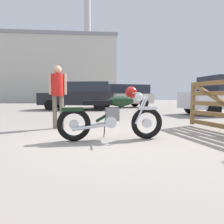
{
  "coord_description": "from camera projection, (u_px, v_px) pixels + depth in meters",
  "views": [
    {
      "loc": [
        -0.39,
        -3.9,
        0.85
      ],
      "look_at": [
        0.06,
        0.55,
        0.5
      ],
      "focal_mm": 31.5,
      "sensor_mm": 36.0,
      "label": 1
    }
  ],
  "objects": [
    {
      "name": "pale_sedan_back",
      "position": [
        123.0,
        95.0,
        15.11
      ],
      "size": [
        4.95,
        2.62,
        1.74
      ],
      "rotation": [
        0.0,
        0.0,
        3.33
      ],
      "color": "black",
      "rests_on": "ground_plane"
    },
    {
      "name": "ground_plane",
      "position": [
        112.0,
        139.0,
        3.98
      ],
      "size": [
        80.0,
        80.0,
        0.0
      ],
      "primitive_type": "plane",
      "color": "gray"
    },
    {
      "name": "bystander",
      "position": [
        58.0,
        90.0,
        5.19
      ],
      "size": [
        0.46,
        0.3,
        1.66
      ],
      "rotation": [
        0.0,
        0.0,
        4.81
      ],
      "color": "#706656",
      "rests_on": "ground_plane"
    },
    {
      "name": "vintage_motorcycle",
      "position": [
        114.0,
        115.0,
        3.86
      ],
      "size": [
        2.08,
        0.73,
        1.07
      ],
      "rotation": [
        0.0,
        0.0,
        0.05
      ],
      "color": "black",
      "rests_on": "ground_plane"
    },
    {
      "name": "dark_sedan_left",
      "position": [
        80.0,
        95.0,
        12.56
      ],
      "size": [
        4.95,
        2.62,
        1.74
      ],
      "rotation": [
        0.0,
        0.0,
        2.95
      ],
      "color": "black",
      "rests_on": "ground_plane"
    },
    {
      "name": "industrial_building",
      "position": [
        62.0,
        71.0,
        33.58
      ],
      "size": [
        18.3,
        10.09,
        20.87
      ],
      "rotation": [
        0.0,
        0.0,
        -0.01
      ],
      "color": "beige",
      "rests_on": "ground_plane"
    }
  ]
}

